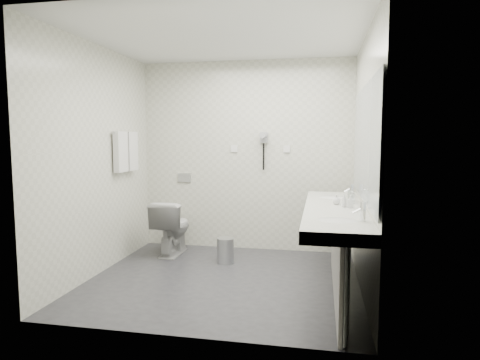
# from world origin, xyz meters

# --- Properties ---
(floor) EXTENTS (2.80, 2.80, 0.00)m
(floor) POSITION_xyz_m (0.00, 0.00, 0.00)
(floor) COLOR #2C2B31
(floor) RESTS_ON ground
(ceiling) EXTENTS (2.80, 2.80, 0.00)m
(ceiling) POSITION_xyz_m (0.00, 0.00, 2.50)
(ceiling) COLOR silver
(ceiling) RESTS_ON wall_back
(wall_back) EXTENTS (2.80, 0.00, 2.80)m
(wall_back) POSITION_xyz_m (0.00, 1.30, 1.25)
(wall_back) COLOR beige
(wall_back) RESTS_ON floor
(wall_front) EXTENTS (2.80, 0.00, 2.80)m
(wall_front) POSITION_xyz_m (0.00, -1.30, 1.25)
(wall_front) COLOR beige
(wall_front) RESTS_ON floor
(wall_left) EXTENTS (0.00, 2.60, 2.60)m
(wall_left) POSITION_xyz_m (-1.40, 0.00, 1.25)
(wall_left) COLOR beige
(wall_left) RESTS_ON floor
(wall_right) EXTENTS (0.00, 2.60, 2.60)m
(wall_right) POSITION_xyz_m (1.40, 0.00, 1.25)
(wall_right) COLOR beige
(wall_right) RESTS_ON floor
(vanity_counter) EXTENTS (0.55, 2.20, 0.10)m
(vanity_counter) POSITION_xyz_m (1.12, -0.20, 0.80)
(vanity_counter) COLOR silver
(vanity_counter) RESTS_ON floor
(vanity_panel) EXTENTS (0.03, 2.15, 0.75)m
(vanity_panel) POSITION_xyz_m (1.15, -0.20, 0.38)
(vanity_panel) COLOR gray
(vanity_panel) RESTS_ON floor
(vanity_post_near) EXTENTS (0.06, 0.06, 0.75)m
(vanity_post_near) POSITION_xyz_m (1.18, -1.24, 0.38)
(vanity_post_near) COLOR silver
(vanity_post_near) RESTS_ON floor
(vanity_post_far) EXTENTS (0.06, 0.06, 0.75)m
(vanity_post_far) POSITION_xyz_m (1.18, 0.84, 0.38)
(vanity_post_far) COLOR silver
(vanity_post_far) RESTS_ON floor
(mirror) EXTENTS (0.02, 2.20, 1.05)m
(mirror) POSITION_xyz_m (1.39, -0.20, 1.45)
(mirror) COLOR #B2BCC6
(mirror) RESTS_ON wall_right
(basin_near) EXTENTS (0.40, 0.31, 0.05)m
(basin_near) POSITION_xyz_m (1.12, -0.85, 0.83)
(basin_near) COLOR silver
(basin_near) RESTS_ON vanity_counter
(basin_far) EXTENTS (0.40, 0.31, 0.05)m
(basin_far) POSITION_xyz_m (1.12, 0.45, 0.83)
(basin_far) COLOR silver
(basin_far) RESTS_ON vanity_counter
(faucet_near) EXTENTS (0.04, 0.04, 0.15)m
(faucet_near) POSITION_xyz_m (1.32, -0.85, 0.92)
(faucet_near) COLOR silver
(faucet_near) RESTS_ON vanity_counter
(faucet_far) EXTENTS (0.04, 0.04, 0.15)m
(faucet_far) POSITION_xyz_m (1.32, 0.45, 0.92)
(faucet_far) COLOR silver
(faucet_far) RESTS_ON vanity_counter
(soap_bottle_a) EXTENTS (0.05, 0.05, 0.12)m
(soap_bottle_a) POSITION_xyz_m (1.27, -0.22, 0.91)
(soap_bottle_a) COLOR beige
(soap_bottle_a) RESTS_ON vanity_counter
(soap_bottle_b) EXTENTS (0.08, 0.08, 0.10)m
(soap_bottle_b) POSITION_xyz_m (1.15, -0.05, 0.90)
(soap_bottle_b) COLOR beige
(soap_bottle_b) RESTS_ON vanity_counter
(soap_bottle_c) EXTENTS (0.06, 0.06, 0.13)m
(soap_bottle_c) POSITION_xyz_m (1.21, -0.19, 0.91)
(soap_bottle_c) COLOR beige
(soap_bottle_c) RESTS_ON vanity_counter
(glass_left) EXTENTS (0.07, 0.07, 0.10)m
(glass_left) POSITION_xyz_m (1.30, 0.05, 0.90)
(glass_left) COLOR silver
(glass_left) RESTS_ON vanity_counter
(glass_right) EXTENTS (0.07, 0.07, 0.12)m
(glass_right) POSITION_xyz_m (1.30, 0.18, 0.91)
(glass_right) COLOR silver
(glass_right) RESTS_ON vanity_counter
(toilet) EXTENTS (0.40, 0.69, 0.70)m
(toilet) POSITION_xyz_m (-0.88, 0.85, 0.35)
(toilet) COLOR silver
(toilet) RESTS_ON floor
(flush_plate) EXTENTS (0.18, 0.02, 0.12)m
(flush_plate) POSITION_xyz_m (-0.85, 1.29, 0.95)
(flush_plate) COLOR #B2B5BA
(flush_plate) RESTS_ON wall_back
(pedal_bin) EXTENTS (0.24, 0.24, 0.29)m
(pedal_bin) POSITION_xyz_m (-0.11, 0.59, 0.14)
(pedal_bin) COLOR #B2B5BA
(pedal_bin) RESTS_ON floor
(bin_lid) EXTENTS (0.21, 0.21, 0.02)m
(bin_lid) POSITION_xyz_m (-0.11, 0.59, 0.30)
(bin_lid) COLOR #B2B5BA
(bin_lid) RESTS_ON pedal_bin
(towel_rail) EXTENTS (0.02, 0.62, 0.02)m
(towel_rail) POSITION_xyz_m (-1.35, 0.55, 1.55)
(towel_rail) COLOR silver
(towel_rail) RESTS_ON wall_left
(towel_near) EXTENTS (0.07, 0.24, 0.48)m
(towel_near) POSITION_xyz_m (-1.34, 0.41, 1.33)
(towel_near) COLOR silver
(towel_near) RESTS_ON towel_rail
(towel_far) EXTENTS (0.07, 0.24, 0.48)m
(towel_far) POSITION_xyz_m (-1.34, 0.69, 1.33)
(towel_far) COLOR silver
(towel_far) RESTS_ON towel_rail
(dryer_cradle) EXTENTS (0.10, 0.04, 0.14)m
(dryer_cradle) POSITION_xyz_m (0.25, 1.27, 1.50)
(dryer_cradle) COLOR #95969A
(dryer_cradle) RESTS_ON wall_back
(dryer_barrel) EXTENTS (0.08, 0.14, 0.08)m
(dryer_barrel) POSITION_xyz_m (0.25, 1.20, 1.53)
(dryer_barrel) COLOR #95969A
(dryer_barrel) RESTS_ON dryer_cradle
(dryer_cord) EXTENTS (0.02, 0.02, 0.35)m
(dryer_cord) POSITION_xyz_m (0.25, 1.26, 1.25)
(dryer_cord) COLOR black
(dryer_cord) RESTS_ON dryer_cradle
(switch_plate_a) EXTENTS (0.09, 0.02, 0.09)m
(switch_plate_a) POSITION_xyz_m (-0.15, 1.29, 1.35)
(switch_plate_a) COLOR silver
(switch_plate_a) RESTS_ON wall_back
(switch_plate_b) EXTENTS (0.09, 0.02, 0.09)m
(switch_plate_b) POSITION_xyz_m (0.55, 1.29, 1.35)
(switch_plate_b) COLOR silver
(switch_plate_b) RESTS_ON wall_back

